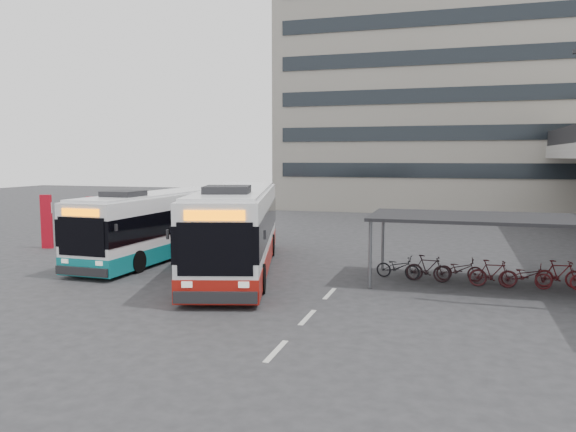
# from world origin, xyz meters

# --- Properties ---
(ground) EXTENTS (120.00, 120.00, 0.00)m
(ground) POSITION_xyz_m (0.00, 0.00, 0.00)
(ground) COLOR #28282B
(ground) RESTS_ON ground
(bike_shelter) EXTENTS (10.00, 4.00, 2.54)m
(bike_shelter) POSITION_xyz_m (8.47, 3.00, 1.30)
(bike_shelter) COLOR #595B60
(bike_shelter) RESTS_ON ground
(office_block) EXTENTS (30.00, 15.00, 25.00)m
(office_block) POSITION_xyz_m (6.00, 36.00, 12.50)
(office_block) COLOR gray
(office_block) RESTS_ON ground
(road_markings) EXTENTS (0.15, 7.60, 0.01)m
(road_markings) POSITION_xyz_m (2.50, -3.00, 0.01)
(road_markings) COLOR beige
(road_markings) RESTS_ON ground
(bus_main) EXTENTS (5.93, 12.66, 3.67)m
(bus_main) POSITION_xyz_m (-2.04, 2.83, 1.70)
(bus_main) COLOR white
(bus_main) RESTS_ON ground
(bus_teal) EXTENTS (2.69, 11.14, 3.27)m
(bus_teal) POSITION_xyz_m (-6.74, 4.75, 1.52)
(bus_teal) COLOR white
(bus_teal) RESTS_ON ground
(pedestrian) EXTENTS (0.53, 0.74, 1.89)m
(pedestrian) POSITION_xyz_m (-5.88, 5.06, 0.94)
(pedestrian) COLOR black
(pedestrian) RESTS_ON ground
(sign_totem_mid) EXTENTS (0.59, 0.31, 2.77)m
(sign_totem_mid) POSITION_xyz_m (-13.53, 5.30, 1.43)
(sign_totem_mid) COLOR #B30B1A
(sign_totem_mid) RESTS_ON ground
(sign_totem_north) EXTENTS (0.50, 0.31, 2.40)m
(sign_totem_north) POSITION_xyz_m (-13.76, 9.28, 1.24)
(sign_totem_north) COLOR #B30B1A
(sign_totem_north) RESTS_ON ground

